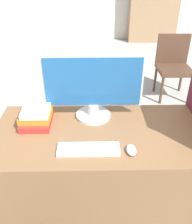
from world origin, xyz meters
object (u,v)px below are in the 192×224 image
at_px(keyboard, 89,149).
at_px(far_chair, 173,63).
at_px(book_stack, 37,115).
at_px(monitor, 93,87).
at_px(mouse, 131,150).

bearing_deg(keyboard, far_chair, 61.76).
bearing_deg(book_stack, keyboard, -40.47).
xyz_separation_m(monitor, mouse, (0.21, -0.39, -0.21)).
bearing_deg(monitor, book_stack, -169.01).
distance_m(keyboard, far_chair, 2.44).
bearing_deg(monitor, mouse, -61.50).
bearing_deg(keyboard, monitor, 85.20).
bearing_deg(book_stack, far_chair, 50.99).
xyz_separation_m(keyboard, mouse, (0.24, -0.02, 0.01)).
relative_size(mouse, book_stack, 0.37).
height_order(book_stack, far_chair, book_stack).
relative_size(monitor, book_stack, 2.53).
bearing_deg(mouse, monitor, 118.50).
bearing_deg(book_stack, mouse, -28.31).
xyz_separation_m(monitor, book_stack, (-0.38, -0.07, -0.17)).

